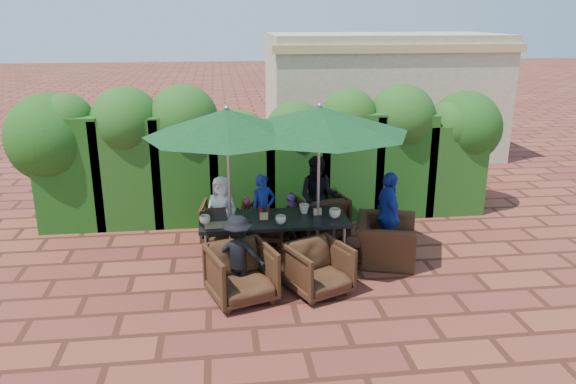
{
  "coord_description": "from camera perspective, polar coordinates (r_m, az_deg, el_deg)",
  "views": [
    {
      "loc": [
        -0.9,
        -7.72,
        3.67
      ],
      "look_at": [
        0.13,
        0.4,
        1.07
      ],
      "focal_mm": 35.0,
      "sensor_mm": 36.0,
      "label": 1
    }
  ],
  "objects": [
    {
      "name": "building",
      "position": [
        15.5,
        9.49,
        9.69
      ],
      "size": [
        6.2,
        3.08,
        3.2
      ],
      "color": "beige",
      "rests_on": "ground"
    },
    {
      "name": "chair_near_right",
      "position": [
        7.73,
        3.16,
        -7.57
      ],
      "size": [
        0.97,
        0.94,
        0.77
      ],
      "primitive_type": "imported",
      "rotation": [
        0.0,
        0.0,
        0.41
      ],
      "color": "black",
      "rests_on": "ground"
    },
    {
      "name": "serving_tray",
      "position": [
        8.2,
        -7.24,
        -3.35
      ],
      "size": [
        0.35,
        0.25,
        0.02
      ],
      "primitive_type": "cube",
      "color": "olive",
      "rests_on": "dining_table"
    },
    {
      "name": "adult_far_right",
      "position": [
        9.55,
        3.09,
        -0.51
      ],
      "size": [
        0.77,
        0.61,
        1.41
      ],
      "primitive_type": "imported",
      "rotation": [
        0.0,
        0.0,
        -0.32
      ],
      "color": "black",
      "rests_on": "ground"
    },
    {
      "name": "hedge_wall",
      "position": [
        10.33,
        -3.01,
        4.58
      ],
      "size": [
        9.1,
        1.6,
        2.52
      ],
      "color": "#13350E",
      "rests_on": "ground"
    },
    {
      "name": "chair_near_left",
      "position": [
        7.55,
        -4.78,
        -7.99
      ],
      "size": [
        1.01,
        0.98,
        0.83
      ],
      "primitive_type": "imported",
      "rotation": [
        0.0,
        0.0,
        0.32
      ],
      "color": "black",
      "rests_on": "ground"
    },
    {
      "name": "number_block_right",
      "position": [
        8.57,
        3.01,
        -1.99
      ],
      "size": [
        0.12,
        0.06,
        0.1
      ],
      "primitive_type": "cube",
      "color": "#DAB66F",
      "rests_on": "dining_table"
    },
    {
      "name": "chair_far_left",
      "position": [
        9.5,
        -6.53,
        -2.82
      ],
      "size": [
        0.81,
        0.77,
        0.75
      ],
      "primitive_type": "imported",
      "rotation": [
        0.0,
        0.0,
        3.02
      ],
      "color": "black",
      "rests_on": "ground"
    },
    {
      "name": "cup_b",
      "position": [
        8.46,
        -5.82,
        -2.17
      ],
      "size": [
        0.15,
        0.15,
        0.15
      ],
      "primitive_type": "imported",
      "color": "beige",
      "rests_on": "dining_table"
    },
    {
      "name": "umbrella_right",
      "position": [
        8.2,
        3.22,
        7.33
      ],
      "size": [
        2.66,
        2.66,
        2.46
      ],
      "color": "gray",
      "rests_on": "ground"
    },
    {
      "name": "sauce_bottle",
      "position": [
        8.53,
        -2.02,
        -1.83
      ],
      "size": [
        0.04,
        0.04,
        0.17
      ],
      "primitive_type": "cylinder",
      "color": "#4C230C",
      "rests_on": "dining_table"
    },
    {
      "name": "umbrella_left",
      "position": [
        8.02,
        -6.22,
        7.0
      ],
      "size": [
        2.39,
        2.39,
        2.46
      ],
      "color": "gray",
      "rests_on": "ground"
    },
    {
      "name": "cup_a",
      "position": [
        8.28,
        -8.44,
        -2.79
      ],
      "size": [
        0.16,
        0.16,
        0.13
      ],
      "primitive_type": "imported",
      "color": "beige",
      "rests_on": "dining_table"
    },
    {
      "name": "pedestrian_c",
      "position": [
        12.97,
        12.47,
        4.65
      ],
      "size": [
        1.05,
        1.19,
        1.72
      ],
      "primitive_type": "imported",
      "rotation": [
        0.0,
        0.0,
        2.18
      ],
      "color": "#919399",
      "rests_on": "ground"
    },
    {
      "name": "adult_far_left",
      "position": [
        9.4,
        -6.73,
        -1.8
      ],
      "size": [
        0.65,
        0.54,
        1.14
      ],
      "primitive_type": "imported",
      "rotation": [
        0.0,
        0.0,
        -0.43
      ],
      "color": "white",
      "rests_on": "ground"
    },
    {
      "name": "chair_far_right",
      "position": [
        9.64,
        3.22,
        -2.18
      ],
      "size": [
        0.98,
        0.94,
        0.83
      ],
      "primitive_type": "imported",
      "rotation": [
        0.0,
        0.0,
        3.41
      ],
      "color": "black",
      "rests_on": "ground"
    },
    {
      "name": "child_left",
      "position": [
        9.52,
        -4.19,
        -2.73
      ],
      "size": [
        0.33,
        0.3,
        0.75
      ],
      "primitive_type": "imported",
      "rotation": [
        0.0,
        0.0,
        -0.38
      ],
      "color": "#EF5469",
      "rests_on": "ground"
    },
    {
      "name": "chair_end_right",
      "position": [
        8.81,
        9.91,
        -4.16
      ],
      "size": [
        0.94,
        1.18,
        0.89
      ],
      "primitive_type": "imported",
      "rotation": [
        0.0,
        0.0,
        1.26
      ],
      "color": "black",
      "rests_on": "ground"
    },
    {
      "name": "dining_table",
      "position": [
        8.47,
        -1.46,
        -3.14
      ],
      "size": [
        2.22,
        0.9,
        0.75
      ],
      "color": "black",
      "rests_on": "ground"
    },
    {
      "name": "pedestrian_b",
      "position": [
        12.74,
        7.82,
        4.65
      ],
      "size": [
        0.95,
        0.78,
        1.71
      ],
      "primitive_type": "imported",
      "rotation": [
        0.0,
        0.0,
        3.53
      ],
      "color": "#EF5469",
      "rests_on": "ground"
    },
    {
      "name": "number_block_left",
      "position": [
        8.38,
        -2.47,
        -2.47
      ],
      "size": [
        0.12,
        0.06,
        0.1
      ],
      "primitive_type": "cube",
      "color": "#DAB66F",
      "rests_on": "dining_table"
    },
    {
      "name": "cup_c",
      "position": [
        8.2,
        -0.75,
        -2.82
      ],
      "size": [
        0.16,
        0.16,
        0.12
      ],
      "primitive_type": "imported",
      "color": "beige",
      "rests_on": "dining_table"
    },
    {
      "name": "adult_far_mid",
      "position": [
        9.34,
        -2.51,
        -1.72
      ],
      "size": [
        0.51,
        0.46,
        1.17
      ],
      "primitive_type": "imported",
      "rotation": [
        0.0,
        0.0,
        0.33
      ],
      "color": "#1D329E",
      "rests_on": "ground"
    },
    {
      "name": "ketchup_bottle",
      "position": [
        8.41,
        -2.8,
        -2.14
      ],
      "size": [
        0.04,
        0.04,
        0.17
      ],
      "primitive_type": "cylinder",
      "color": "#B20C0A",
      "rests_on": "dining_table"
    },
    {
      "name": "chair_far_mid",
      "position": [
        9.51,
        -1.91,
        -2.84
      ],
      "size": [
        0.88,
        0.85,
        0.7
      ],
      "primitive_type": "imported",
      "rotation": [
        0.0,
        0.0,
        2.75
      ],
      "color": "black",
      "rests_on": "ground"
    },
    {
      "name": "adult_near_left",
      "position": [
        7.64,
        -5.05,
        -6.42
      ],
      "size": [
        0.79,
        0.5,
        1.14
      ],
      "primitive_type": "imported",
      "rotation": [
        0.0,
        0.0,
        2.89
      ],
      "color": "black",
      "rests_on": "ground"
    },
    {
      "name": "child_right",
      "position": [
        9.52,
        0.37,
        -2.52
      ],
      "size": [
        0.35,
        0.32,
        0.8
      ],
      "primitive_type": "imported",
      "rotation": [
        0.0,
        0.0,
        0.33
      ],
      "color": "#7E479A",
      "rests_on": "ground"
    },
    {
      "name": "ground",
      "position": [
        8.6,
        -0.5,
        -7.68
      ],
      "size": [
        80.0,
        80.0,
        0.0
      ],
      "primitive_type": "plane",
      "color": "brown",
      "rests_on": "ground"
    },
    {
      "name": "cup_d",
      "position": [
        8.62,
        1.65,
        -1.72
      ],
      "size": [
        0.15,
        0.15,
        0.15
      ],
      "primitive_type": "imported",
      "color": "beige",
      "rests_on": "dining_table"
    },
    {
      "name": "pedestrian_a",
      "position": [
        12.53,
        4.08,
        4.37
      ],
      "size": [
        1.6,
        1.22,
        1.63
      ],
      "primitive_type": "imported",
      "rotation": [
        0.0,
        0.0,
        2.63
      ],
      "color": "green",
      "rests_on": "ground"
    },
    {
      "name": "adult_end_right",
      "position": [
        8.87,
        10.15,
        -2.34
      ],
      "size": [
        0.46,
        0.84,
        1.38
      ],
      "primitive_type": "imported",
      "rotation": [
        0.0,
        0.0,
        1.64
      ],
      "color": "#1D329E",
      "rests_on": "ground"
    },
    {
      "name": "cup_e",
      "position": [
        8.46,
        4.78,
        -2.15
      ],
      "size": [
        0.18,
        0.18,
        0.14
      ],
      "primitive_type": "imported",
      "color": "beige",
      "rests_on": "dining_table"
    }
  ]
}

